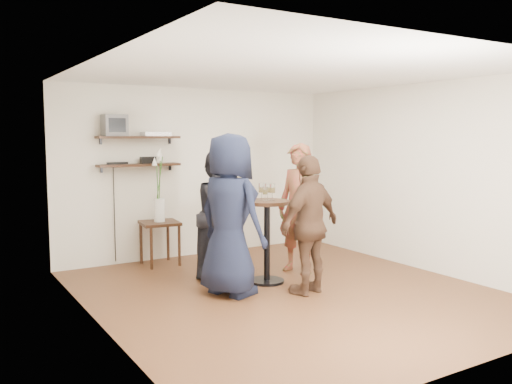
{
  "coord_description": "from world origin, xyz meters",
  "views": [
    {
      "loc": [
        -3.65,
        -5.19,
        1.88
      ],
      "look_at": [
        -0.22,
        0.4,
        1.19
      ],
      "focal_mm": 38.0,
      "sensor_mm": 36.0,
      "label": 1
    }
  ],
  "objects_px": {
    "person_plaid": "(299,208)",
    "person_navy": "(230,215)",
    "drinks_table": "(267,230)",
    "radio": "(148,160)",
    "person_dark": "(220,214)",
    "crt_monitor": "(114,125)",
    "side_table": "(160,229)",
    "person_brown": "(310,225)",
    "dvd_deck": "(156,134)"
  },
  "relations": [
    {
      "from": "person_plaid",
      "to": "person_navy",
      "type": "relative_size",
      "value": 0.93
    },
    {
      "from": "drinks_table",
      "to": "person_navy",
      "type": "distance_m",
      "value": 0.74
    },
    {
      "from": "radio",
      "to": "person_dark",
      "type": "relative_size",
      "value": 0.13
    },
    {
      "from": "crt_monitor",
      "to": "radio",
      "type": "height_order",
      "value": "crt_monitor"
    },
    {
      "from": "person_plaid",
      "to": "person_navy",
      "type": "bearing_deg",
      "value": -90.16
    },
    {
      "from": "side_table",
      "to": "person_brown",
      "type": "xyz_separation_m",
      "value": [
        0.99,
        -2.29,
        0.3
      ]
    },
    {
      "from": "drinks_table",
      "to": "person_navy",
      "type": "bearing_deg",
      "value": -161.83
    },
    {
      "from": "crt_monitor",
      "to": "radio",
      "type": "xyz_separation_m",
      "value": [
        0.49,
        0.0,
        -0.5
      ]
    },
    {
      "from": "person_plaid",
      "to": "side_table",
      "type": "bearing_deg",
      "value": -152.31
    },
    {
      "from": "dvd_deck",
      "to": "side_table",
      "type": "height_order",
      "value": "dvd_deck"
    },
    {
      "from": "dvd_deck",
      "to": "person_navy",
      "type": "relative_size",
      "value": 0.21
    },
    {
      "from": "radio",
      "to": "person_dark",
      "type": "xyz_separation_m",
      "value": [
        0.52,
        -1.26,
        -0.68
      ]
    },
    {
      "from": "crt_monitor",
      "to": "person_dark",
      "type": "bearing_deg",
      "value": -51.36
    },
    {
      "from": "person_navy",
      "to": "radio",
      "type": "bearing_deg",
      "value": -11.92
    },
    {
      "from": "radio",
      "to": "person_navy",
      "type": "distance_m",
      "value": 2.15
    },
    {
      "from": "side_table",
      "to": "person_plaid",
      "type": "xyz_separation_m",
      "value": [
        1.46,
        -1.4,
        0.36
      ]
    },
    {
      "from": "drinks_table",
      "to": "person_navy",
      "type": "height_order",
      "value": "person_navy"
    },
    {
      "from": "person_navy",
      "to": "person_brown",
      "type": "height_order",
      "value": "person_navy"
    },
    {
      "from": "person_navy",
      "to": "person_brown",
      "type": "bearing_deg",
      "value": -136.62
    },
    {
      "from": "side_table",
      "to": "person_dark",
      "type": "xyz_separation_m",
      "value": [
        0.45,
        -1.03,
        0.31
      ]
    },
    {
      "from": "radio",
      "to": "person_navy",
      "type": "height_order",
      "value": "person_navy"
    },
    {
      "from": "person_plaid",
      "to": "person_dark",
      "type": "distance_m",
      "value": 1.08
    },
    {
      "from": "person_plaid",
      "to": "person_dark",
      "type": "relative_size",
      "value": 1.06
    },
    {
      "from": "dvd_deck",
      "to": "drinks_table",
      "type": "xyz_separation_m",
      "value": [
        0.75,
        -1.85,
        -1.22
      ]
    },
    {
      "from": "person_plaid",
      "to": "person_navy",
      "type": "height_order",
      "value": "person_navy"
    },
    {
      "from": "side_table",
      "to": "person_plaid",
      "type": "height_order",
      "value": "person_plaid"
    },
    {
      "from": "radio",
      "to": "drinks_table",
      "type": "xyz_separation_m",
      "value": [
        0.88,
        -1.85,
        -0.84
      ]
    },
    {
      "from": "person_navy",
      "to": "person_dark",
      "type": "bearing_deg",
      "value": -38.38
    },
    {
      "from": "dvd_deck",
      "to": "side_table",
      "type": "distance_m",
      "value": 1.39
    },
    {
      "from": "dvd_deck",
      "to": "drinks_table",
      "type": "distance_m",
      "value": 2.34
    },
    {
      "from": "side_table",
      "to": "person_plaid",
      "type": "relative_size",
      "value": 0.36
    },
    {
      "from": "drinks_table",
      "to": "person_brown",
      "type": "bearing_deg",
      "value": -75.06
    },
    {
      "from": "person_brown",
      "to": "crt_monitor",
      "type": "bearing_deg",
      "value": -73.37
    },
    {
      "from": "drinks_table",
      "to": "person_plaid",
      "type": "distance_m",
      "value": 0.72
    },
    {
      "from": "crt_monitor",
      "to": "side_table",
      "type": "distance_m",
      "value": 1.61
    },
    {
      "from": "radio",
      "to": "person_brown",
      "type": "relative_size",
      "value": 0.13
    },
    {
      "from": "crt_monitor",
      "to": "person_brown",
      "type": "distance_m",
      "value": 3.19
    },
    {
      "from": "person_dark",
      "to": "side_table",
      "type": "bearing_deg",
      "value": 82.09
    },
    {
      "from": "crt_monitor",
      "to": "person_brown",
      "type": "xyz_separation_m",
      "value": [
        1.55,
        -2.52,
        -1.19
      ]
    },
    {
      "from": "person_plaid",
      "to": "person_dark",
      "type": "height_order",
      "value": "person_plaid"
    },
    {
      "from": "dvd_deck",
      "to": "crt_monitor",
      "type": "bearing_deg",
      "value": 180.0
    },
    {
      "from": "crt_monitor",
      "to": "person_plaid",
      "type": "bearing_deg",
      "value": -38.91
    },
    {
      "from": "dvd_deck",
      "to": "radio",
      "type": "relative_size",
      "value": 1.82
    },
    {
      "from": "person_navy",
      "to": "person_brown",
      "type": "relative_size",
      "value": 1.15
    },
    {
      "from": "radio",
      "to": "person_brown",
      "type": "height_order",
      "value": "person_brown"
    },
    {
      "from": "person_brown",
      "to": "dvd_deck",
      "type": "bearing_deg",
      "value": -84.61
    },
    {
      "from": "drinks_table",
      "to": "side_table",
      "type": "bearing_deg",
      "value": 116.51
    },
    {
      "from": "crt_monitor",
      "to": "dvd_deck",
      "type": "bearing_deg",
      "value": 0.0
    },
    {
      "from": "crt_monitor",
      "to": "drinks_table",
      "type": "distance_m",
      "value": 2.66
    },
    {
      "from": "dvd_deck",
      "to": "person_dark",
      "type": "bearing_deg",
      "value": -72.61
    }
  ]
}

